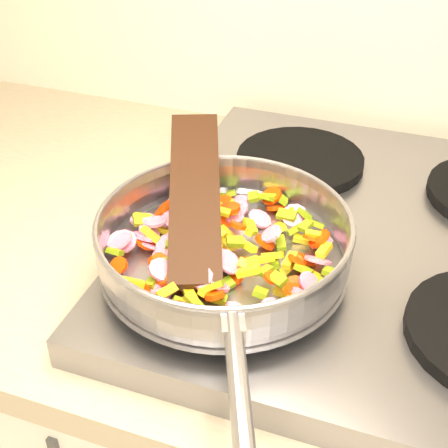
% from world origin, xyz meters
% --- Properties ---
extents(cooktop, '(0.60, 0.60, 0.04)m').
position_xyz_m(cooktop, '(-0.70, 1.67, 0.92)').
color(cooktop, '#939399').
rests_on(cooktop, counter_top).
extents(grate_fl, '(0.19, 0.19, 0.02)m').
position_xyz_m(grate_fl, '(-0.84, 1.52, 0.95)').
color(grate_fl, black).
rests_on(grate_fl, cooktop).
extents(grate_bl, '(0.19, 0.19, 0.02)m').
position_xyz_m(grate_bl, '(-0.84, 1.81, 0.95)').
color(grate_bl, black).
rests_on(grate_bl, cooktop).
extents(saute_pan, '(0.33, 0.48, 0.06)m').
position_xyz_m(saute_pan, '(-0.86, 1.53, 0.99)').
color(saute_pan, '#9E9EA5').
rests_on(saute_pan, grate_fl).
extents(vegetable_heap, '(0.27, 0.28, 0.05)m').
position_xyz_m(vegetable_heap, '(-0.87, 1.53, 0.98)').
color(vegetable_heap, '#F03904').
rests_on(vegetable_heap, saute_pan).
extents(wooden_spatula, '(0.15, 0.26, 0.09)m').
position_xyz_m(wooden_spatula, '(-0.91, 1.57, 1.02)').
color(wooden_spatula, black).
rests_on(wooden_spatula, saute_pan).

